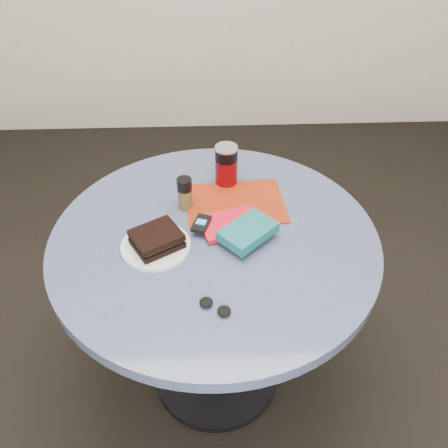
{
  "coord_description": "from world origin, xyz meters",
  "views": [
    {
      "loc": [
        -0.01,
        -1.12,
        1.76
      ],
      "look_at": [
        0.03,
        0.0,
        0.8
      ],
      "focal_mm": 40.0,
      "sensor_mm": 36.0,
      "label": 1
    }
  ],
  "objects_px": {
    "magazine": "(235,203)",
    "table": "(215,274)",
    "plate": "(156,246)",
    "soda_can": "(226,165)",
    "pepper_grinder": "(185,193)",
    "novel": "(248,232)",
    "mp3_player": "(201,224)",
    "headphones": "(215,307)",
    "sandwich": "(157,239)",
    "red_book": "(230,224)"
  },
  "relations": [
    {
      "from": "mp3_player",
      "to": "plate",
      "type": "bearing_deg",
      "value": -151.58
    },
    {
      "from": "table",
      "to": "sandwich",
      "type": "distance_m",
      "value": 0.26
    },
    {
      "from": "sandwich",
      "to": "headphones",
      "type": "bearing_deg",
      "value": -55.59
    },
    {
      "from": "plate",
      "to": "magazine",
      "type": "xyz_separation_m",
      "value": [
        0.25,
        0.2,
        -0.0
      ]
    },
    {
      "from": "novel",
      "to": "magazine",
      "type": "bearing_deg",
      "value": 55.67
    },
    {
      "from": "table",
      "to": "soda_can",
      "type": "height_order",
      "value": "soda_can"
    },
    {
      "from": "pepper_grinder",
      "to": "sandwich",
      "type": "bearing_deg",
      "value": -112.29
    },
    {
      "from": "sandwich",
      "to": "novel",
      "type": "bearing_deg",
      "value": 4.63
    },
    {
      "from": "pepper_grinder",
      "to": "mp3_player",
      "type": "height_order",
      "value": "pepper_grinder"
    },
    {
      "from": "table",
      "to": "sandwich",
      "type": "bearing_deg",
      "value": -165.53
    },
    {
      "from": "red_book",
      "to": "novel",
      "type": "bearing_deg",
      "value": -70.3
    },
    {
      "from": "table",
      "to": "novel",
      "type": "height_order",
      "value": "novel"
    },
    {
      "from": "plate",
      "to": "pepper_grinder",
      "type": "xyz_separation_m",
      "value": [
        0.08,
        0.19,
        0.05
      ]
    },
    {
      "from": "mp3_player",
      "to": "sandwich",
      "type": "bearing_deg",
      "value": -150.08
    },
    {
      "from": "sandwich",
      "to": "mp3_player",
      "type": "relative_size",
      "value": 1.98
    },
    {
      "from": "plate",
      "to": "pepper_grinder",
      "type": "distance_m",
      "value": 0.21
    },
    {
      "from": "magazine",
      "to": "headphones",
      "type": "distance_m",
      "value": 0.45
    },
    {
      "from": "soda_can",
      "to": "headphones",
      "type": "relative_size",
      "value": 1.49
    },
    {
      "from": "mp3_player",
      "to": "headphones",
      "type": "height_order",
      "value": "mp3_player"
    },
    {
      "from": "red_book",
      "to": "headphones",
      "type": "relative_size",
      "value": 1.89
    },
    {
      "from": "soda_can",
      "to": "magazine",
      "type": "xyz_separation_m",
      "value": [
        0.02,
        -0.12,
        -0.07
      ]
    },
    {
      "from": "mp3_player",
      "to": "magazine",
      "type": "bearing_deg",
      "value": 48.34
    },
    {
      "from": "sandwich",
      "to": "mp3_player",
      "type": "xyz_separation_m",
      "value": [
        0.13,
        0.07,
        -0.01
      ]
    },
    {
      "from": "table",
      "to": "novel",
      "type": "relative_size",
      "value": 6.12
    },
    {
      "from": "table",
      "to": "magazine",
      "type": "height_order",
      "value": "magazine"
    },
    {
      "from": "novel",
      "to": "plate",
      "type": "bearing_deg",
      "value": 141.38
    },
    {
      "from": "plate",
      "to": "soda_can",
      "type": "xyz_separation_m",
      "value": [
        0.22,
        0.32,
        0.07
      ]
    },
    {
      "from": "plate",
      "to": "soda_can",
      "type": "bearing_deg",
      "value": 55.15
    },
    {
      "from": "plate",
      "to": "red_book",
      "type": "height_order",
      "value": "red_book"
    },
    {
      "from": "pepper_grinder",
      "to": "red_book",
      "type": "xyz_separation_m",
      "value": [
        0.14,
        -0.11,
        -0.04
      ]
    },
    {
      "from": "red_book",
      "to": "pepper_grinder",
      "type": "bearing_deg",
      "value": 125.17
    },
    {
      "from": "sandwich",
      "to": "table",
      "type": "bearing_deg",
      "value": 14.47
    },
    {
      "from": "table",
      "to": "pepper_grinder",
      "type": "bearing_deg",
      "value": 120.83
    },
    {
      "from": "plate",
      "to": "mp3_player",
      "type": "xyz_separation_m",
      "value": [
        0.14,
        0.07,
        0.02
      ]
    },
    {
      "from": "magazine",
      "to": "red_book",
      "type": "bearing_deg",
      "value": -106.12
    },
    {
      "from": "pepper_grinder",
      "to": "headphones",
      "type": "bearing_deg",
      "value": -78.9
    },
    {
      "from": "table",
      "to": "soda_can",
      "type": "relative_size",
      "value": 6.96
    },
    {
      "from": "table",
      "to": "pepper_grinder",
      "type": "xyz_separation_m",
      "value": [
        -0.09,
        0.15,
        0.22
      ]
    },
    {
      "from": "pepper_grinder",
      "to": "headphones",
      "type": "height_order",
      "value": "pepper_grinder"
    },
    {
      "from": "plate",
      "to": "novel",
      "type": "height_order",
      "value": "novel"
    },
    {
      "from": "soda_can",
      "to": "red_book",
      "type": "relative_size",
      "value": 0.79
    },
    {
      "from": "sandwich",
      "to": "red_book",
      "type": "xyz_separation_m",
      "value": [
        0.22,
        0.09,
        -0.02
      ]
    },
    {
      "from": "novel",
      "to": "red_book",
      "type": "bearing_deg",
      "value": 84.55
    },
    {
      "from": "sandwich",
      "to": "novel",
      "type": "xyz_separation_m",
      "value": [
        0.27,
        0.02,
        -0.0
      ]
    },
    {
      "from": "plate",
      "to": "red_book",
      "type": "distance_m",
      "value": 0.24
    },
    {
      "from": "table",
      "to": "headphones",
      "type": "relative_size",
      "value": 10.4
    },
    {
      "from": "red_book",
      "to": "novel",
      "type": "relative_size",
      "value": 1.11
    },
    {
      "from": "magazine",
      "to": "sandwich",
      "type": "bearing_deg",
      "value": -144.99
    },
    {
      "from": "novel",
      "to": "sandwich",
      "type": "bearing_deg",
      "value": 141.78
    },
    {
      "from": "magazine",
      "to": "table",
      "type": "bearing_deg",
      "value": -119.78
    }
  ]
}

